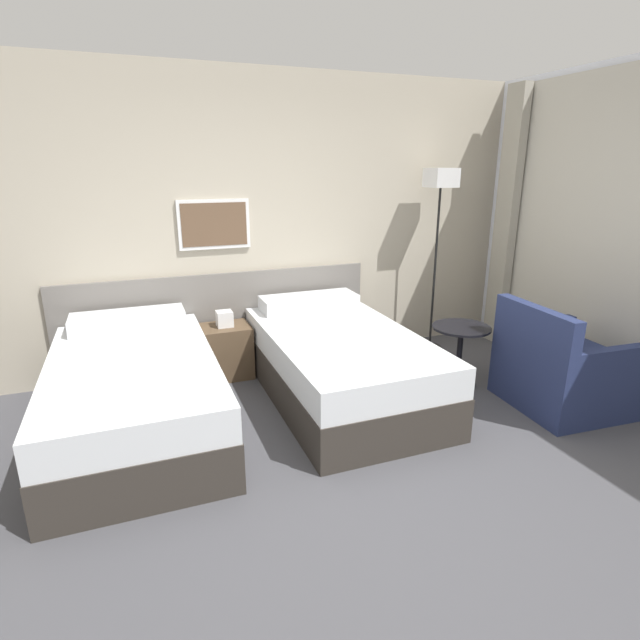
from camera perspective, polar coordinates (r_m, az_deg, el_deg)
The scene contains 8 objects.
ground_plane at distance 3.22m, azimuth 6.66°, elevation -18.53°, with size 16.00×16.00×0.00m, color #47474C.
wall_headboard at distance 4.80m, azimuth -6.19°, elevation 10.25°, with size 10.00×0.10×2.70m.
bed_near_door at distance 3.89m, azimuth -20.35°, elevation -7.91°, with size 1.14×2.01×0.70m.
bed_near_window at distance 4.18m, azimuth 2.27°, elevation -4.99°, with size 1.14×2.01×0.70m.
nightstand at distance 4.67m, azimuth -10.65°, elevation -3.38°, with size 0.44×0.37×0.62m.
floor_lamp at distance 5.18m, azimuth 13.53°, elevation 13.44°, with size 0.26×0.26×1.85m.
side_table at distance 4.53m, azimuth 15.72°, elevation -2.62°, with size 0.50×0.50×0.54m.
armchair at distance 4.47m, azimuth 26.00°, elevation -5.45°, with size 0.89×0.89×0.86m.
Camera 1 is at (-1.26, -2.29, 1.88)m, focal length 28.00 mm.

